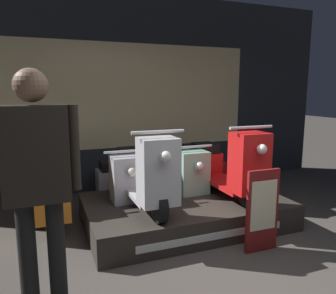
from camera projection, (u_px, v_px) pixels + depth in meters
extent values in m
cube|color=#23282D|center=(133.00, 93.00, 5.45)|extent=(7.36, 0.08, 3.20)
cube|color=beige|center=(134.00, 96.00, 5.42)|extent=(4.05, 0.01, 1.70)
cube|color=#2D2823|center=(185.00, 211.00, 4.08)|extent=(2.41, 1.46, 0.31)
cube|color=silver|center=(214.00, 236.00, 3.41)|extent=(1.69, 0.01, 0.08)
cylinder|color=black|center=(159.00, 206.00, 3.32)|extent=(0.09, 0.34, 0.34)
cylinder|color=black|center=(131.00, 179.00, 4.35)|extent=(0.09, 0.34, 0.34)
cube|color=#BCBCC1|center=(143.00, 191.00, 3.83)|extent=(0.36, 1.02, 0.05)
cube|color=#BCBCC1|center=(158.00, 171.00, 3.28)|extent=(0.38, 0.31, 0.68)
cube|color=#BCBCC1|center=(131.00, 173.00, 4.31)|extent=(0.40, 0.36, 0.39)
cube|color=black|center=(131.00, 153.00, 4.25)|extent=(0.29, 0.33, 0.13)
cylinder|color=silver|center=(158.00, 132.00, 3.20)|extent=(0.54, 0.03, 0.03)
sphere|color=white|center=(166.00, 157.00, 3.05)|extent=(0.11, 0.11, 0.11)
cylinder|color=black|center=(249.00, 194.00, 3.71)|extent=(0.09, 0.34, 0.34)
cylinder|color=black|center=(204.00, 172.00, 4.73)|extent=(0.09, 0.34, 0.34)
cube|color=red|center=(224.00, 182.00, 4.22)|extent=(0.36, 1.02, 0.05)
cube|color=red|center=(249.00, 163.00, 3.67)|extent=(0.38, 0.31, 0.68)
cube|color=red|center=(205.00, 166.00, 4.69)|extent=(0.40, 0.36, 0.39)
cube|color=black|center=(205.00, 148.00, 4.64)|extent=(0.29, 0.33, 0.13)
cylinder|color=silver|center=(251.00, 127.00, 3.59)|extent=(0.54, 0.03, 0.03)
sphere|color=white|center=(262.00, 149.00, 3.44)|extent=(0.11, 0.11, 0.11)
cylinder|color=black|center=(54.00, 223.00, 3.69)|extent=(0.09, 0.34, 0.34)
cylinder|color=black|center=(50.00, 194.00, 4.72)|extent=(0.09, 0.34, 0.34)
cube|color=orange|center=(52.00, 207.00, 4.20)|extent=(0.36, 1.02, 0.05)
cube|color=orange|center=(52.00, 192.00, 3.65)|extent=(0.38, 0.31, 0.68)
cube|color=orange|center=(50.00, 188.00, 4.68)|extent=(0.40, 0.36, 0.39)
cube|color=black|center=(49.00, 171.00, 4.63)|extent=(0.29, 0.33, 0.13)
cylinder|color=silver|center=(49.00, 157.00, 3.58)|extent=(0.54, 0.03, 0.03)
sphere|color=white|center=(51.00, 180.00, 3.42)|extent=(0.11, 0.11, 0.11)
cylinder|color=black|center=(128.00, 212.00, 4.00)|extent=(0.09, 0.34, 0.34)
cylinder|color=black|center=(110.00, 187.00, 5.03)|extent=(0.09, 0.34, 0.34)
cube|color=#BCBCC1|center=(118.00, 199.00, 4.51)|extent=(0.36, 1.02, 0.05)
cube|color=#BCBCC1|center=(127.00, 184.00, 3.96)|extent=(0.38, 0.31, 0.68)
cube|color=#BCBCC1|center=(110.00, 182.00, 4.99)|extent=(0.40, 0.36, 0.39)
cube|color=black|center=(110.00, 166.00, 4.93)|extent=(0.29, 0.33, 0.13)
cylinder|color=silver|center=(127.00, 151.00, 3.88)|extent=(0.54, 0.03, 0.03)
sphere|color=white|center=(132.00, 172.00, 3.73)|extent=(0.11, 0.11, 0.11)
cylinder|color=black|center=(193.00, 204.00, 4.31)|extent=(0.09, 0.34, 0.34)
cylinder|color=black|center=(163.00, 182.00, 5.34)|extent=(0.09, 0.34, 0.34)
cube|color=#8EC6AD|center=(176.00, 192.00, 4.82)|extent=(0.36, 1.02, 0.05)
cube|color=#8EC6AD|center=(192.00, 177.00, 4.27)|extent=(0.38, 0.31, 0.68)
cube|color=#8EC6AD|center=(163.00, 177.00, 5.30)|extent=(0.40, 0.36, 0.39)
cube|color=black|center=(164.00, 161.00, 5.24)|extent=(0.29, 0.33, 0.13)
cylinder|color=silver|center=(193.00, 147.00, 4.19)|extent=(0.54, 0.03, 0.03)
sphere|color=white|center=(200.00, 166.00, 4.04)|extent=(0.11, 0.11, 0.11)
cylinder|color=black|center=(248.00, 196.00, 4.62)|extent=(0.09, 0.34, 0.34)
cylinder|color=black|center=(210.00, 177.00, 5.65)|extent=(0.09, 0.34, 0.34)
cube|color=red|center=(227.00, 186.00, 5.13)|extent=(0.36, 1.02, 0.05)
cube|color=red|center=(248.00, 171.00, 4.58)|extent=(0.38, 0.31, 0.68)
cube|color=red|center=(211.00, 172.00, 5.61)|extent=(0.40, 0.36, 0.39)
cube|color=black|center=(211.00, 157.00, 5.55)|extent=(0.29, 0.33, 0.13)
cylinder|color=silver|center=(250.00, 143.00, 4.50)|extent=(0.54, 0.03, 0.03)
sphere|color=white|center=(258.00, 161.00, 4.35)|extent=(0.11, 0.11, 0.11)
cylinder|color=black|center=(28.00, 258.00, 2.40)|extent=(0.13, 0.13, 0.86)
cylinder|color=black|center=(57.00, 253.00, 2.47)|extent=(0.13, 0.13, 0.86)
cube|color=black|center=(35.00, 154.00, 2.30)|extent=(0.45, 0.25, 0.68)
cylinder|color=black|center=(74.00, 148.00, 2.39)|extent=(0.08, 0.08, 0.63)
sphere|color=brown|center=(31.00, 85.00, 2.22)|extent=(0.23, 0.23, 0.23)
cube|color=maroon|center=(262.00, 211.00, 3.33)|extent=(0.37, 0.04, 0.86)
cube|color=beige|center=(264.00, 206.00, 3.30)|extent=(0.30, 0.01, 0.52)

